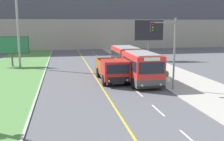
{
  "coord_description": "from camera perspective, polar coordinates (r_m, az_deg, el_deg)",
  "views": [
    {
      "loc": [
        -3.46,
        -8.17,
        5.73
      ],
      "look_at": [
        1.1,
        15.62,
        1.4
      ],
      "focal_mm": 42.0,
      "sensor_mm": 36.0,
      "label": 1
    }
  ],
  "objects": [
    {
      "name": "apartment_block_background",
      "position": [
        63.47,
        -7.92,
        13.56
      ],
      "size": [
        80.0,
        8.04,
        19.26
      ],
      "color": "#A89E8E",
      "rests_on": "ground_plane"
    },
    {
      "name": "city_bus",
      "position": [
        28.08,
        4.6,
        1.55
      ],
      "size": [
        2.72,
        12.13,
        3.06
      ],
      "color": "red",
      "rests_on": "ground_plane"
    },
    {
      "name": "dump_truck",
      "position": [
        25.73,
        0.28,
        0.02
      ],
      "size": [
        2.53,
        7.07,
        2.35
      ],
      "color": "black",
      "rests_on": "ground_plane"
    },
    {
      "name": "utility_pole_far",
      "position": [
        36.23,
        -19.82,
        8.9
      ],
      "size": [
        1.8,
        0.28,
        10.53
      ],
      "color": "#9E9E99",
      "rests_on": "ground_plane"
    },
    {
      "name": "traffic_light_mast",
      "position": [
        22.75,
        12.06,
        5.43
      ],
      "size": [
        2.28,
        0.32,
        6.24
      ],
      "color": "slate",
      "rests_on": "ground_plane"
    },
    {
      "name": "billboard_large",
      "position": [
        42.09,
        8.03,
        8.44
      ],
      "size": [
        4.71,
        0.24,
        6.3
      ],
      "color": "#59595B",
      "rests_on": "ground_plane"
    },
    {
      "name": "billboard_small",
      "position": [
        37.74,
        -21.08,
        5.05
      ],
      "size": [
        4.57,
        0.24,
        4.07
      ],
      "color": "#59595B",
      "rests_on": "ground_plane"
    },
    {
      "name": "planter_round_near",
      "position": [
        26.57,
        11.54,
        -1.29
      ],
      "size": [
        0.87,
        0.87,
        1.09
      ],
      "color": "silver",
      "rests_on": "sidewalk_right"
    },
    {
      "name": "planter_round_second",
      "position": [
        30.29,
        9.03,
        0.22
      ],
      "size": [
        0.94,
        0.94,
        1.13
      ],
      "color": "silver",
      "rests_on": "sidewalk_right"
    },
    {
      "name": "planter_round_third",
      "position": [
        34.01,
        6.69,
        1.28
      ],
      "size": [
        0.86,
        0.86,
        1.03
      ],
      "color": "silver",
      "rests_on": "sidewalk_right"
    },
    {
      "name": "planter_round_far",
      "position": [
        37.76,
        4.67,
        2.18
      ],
      "size": [
        0.85,
        0.85,
        1.02
      ],
      "color": "silver",
      "rests_on": "sidewalk_right"
    }
  ]
}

